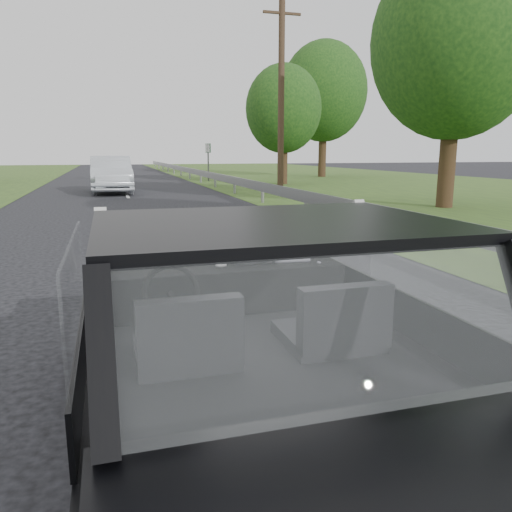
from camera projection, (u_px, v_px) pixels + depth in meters
ground at (250, 448)px, 3.02m from camera, size 140.00×140.00×0.00m
subject_car at (249, 335)px, 2.87m from camera, size 1.80×4.00×1.45m
dashboard at (225, 286)px, 3.43m from camera, size 1.58×0.45×0.30m
driver_seat at (187, 334)px, 2.45m from camera, size 0.50×0.72×0.42m
passenger_seat at (336, 318)px, 2.67m from camera, size 0.50×0.72×0.42m
steering_wheel at (171, 292)px, 3.03m from camera, size 0.36×0.36×0.04m
cat at (249, 254)px, 3.39m from camera, size 0.52×0.17×0.23m
guardrail at (302, 196)px, 13.48m from camera, size 0.05×90.00×0.32m
other_car at (111, 174)px, 21.66m from camera, size 1.94×4.80×1.57m
highway_sign at (208, 162)px, 30.03m from camera, size 0.20×0.89×2.23m
utility_pole at (281, 96)px, 20.89m from camera, size 0.33×0.33×8.07m
tree_1 at (454, 81)px, 15.21m from camera, size 5.45×5.45×7.73m
tree_2 at (283, 127)px, 26.74m from camera, size 4.94×4.94×6.14m
tree_3 at (323, 112)px, 34.47m from camera, size 7.69×7.69×8.91m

